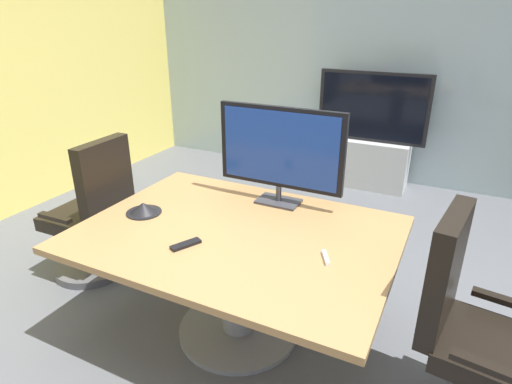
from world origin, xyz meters
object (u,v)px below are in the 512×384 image
object	(u,v)px
office_chair_right	(472,345)
remote_control	(186,244)
tv_monitor	(280,150)
office_chair_left	(94,220)
wall_display_unit	(368,149)
conference_phone	(144,208)
conference_table	(237,257)

from	to	relation	value
office_chair_right	remote_control	bearing A→B (deg)	106.27
office_chair_right	tv_monitor	distance (m)	1.48
office_chair_left	remote_control	size ratio (longest dim) A/B	6.41
wall_display_unit	conference_phone	distance (m)	3.02
conference_table	tv_monitor	size ratio (longest dim) A/B	2.13
office_chair_right	conference_phone	world-z (taller)	office_chair_right
conference_table	office_chair_right	xyz separation A→B (m)	(1.28, -0.06, -0.09)
wall_display_unit	conference_phone	world-z (taller)	wall_display_unit
remote_control	tv_monitor	bearing A→B (deg)	100.02
tv_monitor	conference_table	bearing A→B (deg)	-96.52
office_chair_right	tv_monitor	size ratio (longest dim) A/B	1.30
tv_monitor	office_chair_left	bearing A→B (deg)	-164.13
office_chair_left	office_chair_right	xyz separation A→B (m)	(2.56, -0.16, 0.00)
office_chair_left	tv_monitor	xyz separation A→B (m)	(1.34, 0.38, 0.63)
office_chair_right	tv_monitor	world-z (taller)	tv_monitor
office_chair_right	tv_monitor	bearing A→B (deg)	74.09
office_chair_right	wall_display_unit	bearing A→B (deg)	29.23
remote_control	wall_display_unit	bearing A→B (deg)	110.65
tv_monitor	conference_phone	distance (m)	0.93
wall_display_unit	remote_control	distance (m)	3.15
conference_table	office_chair_left	xyz separation A→B (m)	(-1.28, 0.10, -0.09)
office_chair_left	wall_display_unit	world-z (taller)	wall_display_unit
tv_monitor	wall_display_unit	size ratio (longest dim) A/B	0.64
conference_table	office_chair_right	size ratio (longest dim) A/B	1.64
tv_monitor	wall_display_unit	world-z (taller)	tv_monitor
office_chair_right	wall_display_unit	size ratio (longest dim) A/B	0.83
conference_table	remote_control	xyz separation A→B (m)	(-0.16, -0.27, 0.19)
office_chair_left	conference_table	bearing A→B (deg)	83.97
tv_monitor	remote_control	size ratio (longest dim) A/B	4.94
wall_display_unit	remote_control	xyz separation A→B (m)	(-0.31, -3.12, 0.29)
tv_monitor	remote_control	bearing A→B (deg)	-106.28
conference_phone	office_chair_left	bearing A→B (deg)	166.57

